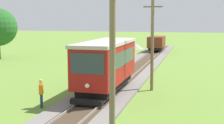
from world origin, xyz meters
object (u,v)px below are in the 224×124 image
at_px(red_tram, 107,64).
at_px(freight_car, 156,43).
at_px(utility_pole_mid, 152,42).
at_px(gravel_pile, 135,46).
at_px(track_worker, 41,92).
at_px(utility_pole_near_tram, 112,63).

xyz_separation_m(red_tram, freight_car, (-0.00, 28.76, -0.64)).
relative_size(utility_pole_mid, gravel_pile, 2.38).
relative_size(freight_car, gravel_pile, 1.74).
distance_m(red_tram, utility_pole_mid, 3.80).
bearing_deg(track_worker, utility_pole_mid, 23.44).
bearing_deg(freight_car, utility_pole_near_tram, -85.49).
relative_size(utility_pole_mid, track_worker, 3.99).
xyz_separation_m(red_tram, utility_pole_near_tram, (3.00, -9.36, 1.48)).
height_order(red_tram, freight_car, red_tram).
xyz_separation_m(utility_pole_near_tram, gravel_pile, (-7.53, 43.13, -3.12)).
bearing_deg(utility_pole_mid, track_worker, -133.22).
relative_size(freight_car, utility_pole_near_tram, 0.73).
bearing_deg(utility_pole_near_tram, freight_car, 94.51).
height_order(utility_pole_mid, track_worker, utility_pole_mid).
bearing_deg(red_tram, freight_car, 90.01).
bearing_deg(freight_car, gravel_pile, 132.08).
relative_size(red_tram, gravel_pile, 2.85).
bearing_deg(freight_car, utility_pole_mid, -83.63).
bearing_deg(track_worker, gravel_pile, 69.20).
bearing_deg(gravel_pile, red_tram, -82.37).
bearing_deg(utility_pole_mid, red_tram, -148.97).
height_order(red_tram, utility_pole_near_tram, utility_pole_near_tram).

